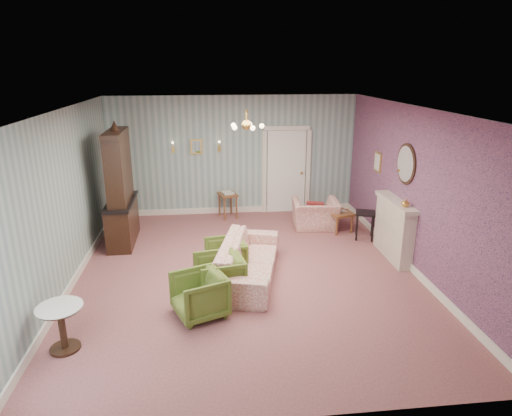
{
  "coord_description": "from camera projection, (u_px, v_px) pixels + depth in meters",
  "views": [
    {
      "loc": [
        -0.66,
        -7.25,
        3.59
      ],
      "look_at": [
        0.2,
        0.4,
        1.1
      ],
      "focal_mm": 31.29,
      "sensor_mm": 36.0,
      "label": 1
    }
  ],
  "objects": [
    {
      "name": "floor",
      "position": [
        247.0,
        273.0,
        8.03
      ],
      "size": [
        7.0,
        7.0,
        0.0
      ],
      "primitive_type": "plane",
      "color": "#975858",
      "rests_on": "ground"
    },
    {
      "name": "ceiling",
      "position": [
        246.0,
        109.0,
        7.14
      ],
      "size": [
        7.0,
        7.0,
        0.0
      ],
      "primitive_type": "plane",
      "rotation": [
        3.14,
        0.0,
        0.0
      ],
      "color": "white",
      "rests_on": "ground"
    },
    {
      "name": "wall_back",
      "position": [
        234.0,
        156.0,
        10.89
      ],
      "size": [
        6.0,
        0.0,
        6.0
      ],
      "primitive_type": "plane",
      "rotation": [
        1.57,
        0.0,
        0.0
      ],
      "color": "gray",
      "rests_on": "ground"
    },
    {
      "name": "wall_front",
      "position": [
        280.0,
        298.0,
        4.28
      ],
      "size": [
        6.0,
        0.0,
        6.0
      ],
      "primitive_type": "plane",
      "rotation": [
        -1.57,
        0.0,
        0.0
      ],
      "color": "gray",
      "rests_on": "ground"
    },
    {
      "name": "wall_left",
      "position": [
        64.0,
        202.0,
        7.27
      ],
      "size": [
        0.0,
        7.0,
        7.0
      ],
      "primitive_type": "plane",
      "rotation": [
        1.57,
        0.0,
        1.57
      ],
      "color": "gray",
      "rests_on": "ground"
    },
    {
      "name": "wall_right",
      "position": [
        415.0,
        191.0,
        7.9
      ],
      "size": [
        0.0,
        7.0,
        7.0
      ],
      "primitive_type": "plane",
      "rotation": [
        1.57,
        0.0,
        -1.57
      ],
      "color": "gray",
      "rests_on": "ground"
    },
    {
      "name": "wall_right_floral",
      "position": [
        414.0,
        191.0,
        7.9
      ],
      "size": [
        0.0,
        7.0,
        7.0
      ],
      "primitive_type": "plane",
      "rotation": [
        1.57,
        0.0,
        -1.57
      ],
      "color": "#C0607A",
      "rests_on": "ground"
    },
    {
      "name": "door",
      "position": [
        286.0,
        170.0,
        11.11
      ],
      "size": [
        1.12,
        0.12,
        2.16
      ],
      "primitive_type": null,
      "color": "white",
      "rests_on": "floor"
    },
    {
      "name": "olive_chair_a",
      "position": [
        199.0,
        293.0,
        6.58
      ],
      "size": [
        0.88,
        0.91,
        0.73
      ],
      "primitive_type": "imported",
      "rotation": [
        0.0,
        0.0,
        -1.19
      ],
      "color": "#566E26",
      "rests_on": "floor"
    },
    {
      "name": "olive_chair_b",
      "position": [
        219.0,
        274.0,
        7.17
      ],
      "size": [
        0.81,
        0.85,
        0.75
      ],
      "primitive_type": "imported",
      "rotation": [
        0.0,
        0.0,
        -1.37
      ],
      "color": "#566E26",
      "rests_on": "floor"
    },
    {
      "name": "olive_chair_c",
      "position": [
        226.0,
        255.0,
        7.97
      ],
      "size": [
        0.72,
        0.76,
        0.68
      ],
      "primitive_type": "imported",
      "rotation": [
        0.0,
        0.0,
        -1.39
      ],
      "color": "#566E26",
      "rests_on": "floor"
    },
    {
      "name": "sofa_chintz",
      "position": [
        248.0,
        254.0,
        7.74
      ],
      "size": [
        1.18,
        2.39,
        0.9
      ],
      "primitive_type": "imported",
      "rotation": [
        0.0,
        0.0,
        1.34
      ],
      "color": "#AA4448",
      "rests_on": "floor"
    },
    {
      "name": "wingback_chair",
      "position": [
        316.0,
        209.0,
        10.14
      ],
      "size": [
        1.06,
        0.73,
        0.88
      ],
      "primitive_type": "imported",
      "rotation": [
        0.0,
        0.0,
        3.06
      ],
      "color": "#AA4448",
      "rests_on": "floor"
    },
    {
      "name": "dresser",
      "position": [
        119.0,
        185.0,
        9.08
      ],
      "size": [
        0.55,
        1.5,
        2.49
      ],
      "primitive_type": null,
      "rotation": [
        0.0,
        0.0,
        0.02
      ],
      "color": "black",
      "rests_on": "floor"
    },
    {
      "name": "fireplace",
      "position": [
        394.0,
        229.0,
        8.53
      ],
      "size": [
        0.3,
        1.4,
        1.16
      ],
      "primitive_type": null,
      "color": "beige",
      "rests_on": "floor"
    },
    {
      "name": "mantel_vase",
      "position": [
        405.0,
        203.0,
        7.95
      ],
      "size": [
        0.15,
        0.15,
        0.15
      ],
      "primitive_type": "imported",
      "color": "gold",
      "rests_on": "fireplace"
    },
    {
      "name": "oval_mirror",
      "position": [
        406.0,
        164.0,
        8.15
      ],
      "size": [
        0.04,
        0.76,
        0.84
      ],
      "primitive_type": null,
      "color": "white",
      "rests_on": "wall_right"
    },
    {
      "name": "framed_print",
      "position": [
        378.0,
        162.0,
        9.51
      ],
      "size": [
        0.04,
        0.34,
        0.42
      ],
      "primitive_type": null,
      "color": "gold",
      "rests_on": "wall_right"
    },
    {
      "name": "coffee_table",
      "position": [
        335.0,
        219.0,
        10.14
      ],
      "size": [
        0.75,
        1.0,
        0.46
      ],
      "primitive_type": null,
      "rotation": [
        0.0,
        0.0,
        0.32
      ],
      "color": "brown",
      "rests_on": "floor"
    },
    {
      "name": "side_table_black",
      "position": [
        365.0,
        225.0,
        9.53
      ],
      "size": [
        0.51,
        0.51,
        0.61
      ],
      "primitive_type": null,
      "rotation": [
        0.0,
        0.0,
        -0.33
      ],
      "color": "black",
      "rests_on": "floor"
    },
    {
      "name": "pedestal_table",
      "position": [
        62.0,
        328.0,
        5.79
      ],
      "size": [
        0.71,
        0.71,
        0.64
      ],
      "primitive_type": null,
      "rotation": [
        0.0,
        0.0,
        0.23
      ],
      "color": "black",
      "rests_on": "floor"
    },
    {
      "name": "nesting_table",
      "position": [
        228.0,
        204.0,
        10.88
      ],
      "size": [
        0.52,
        0.6,
        0.66
      ],
      "primitive_type": null,
      "rotation": [
        0.0,
        0.0,
        0.29
      ],
      "color": "brown",
      "rests_on": "floor"
    },
    {
      "name": "gilt_mirror_back",
      "position": [
        196.0,
        147.0,
        10.68
      ],
      "size": [
        0.28,
        0.06,
        0.36
      ],
      "primitive_type": null,
      "color": "gold",
      "rests_on": "wall_back"
    },
    {
      "name": "sconce_left",
      "position": [
        173.0,
        147.0,
        10.61
      ],
      "size": [
        0.16,
        0.12,
        0.3
      ],
      "primitive_type": null,
      "color": "gold",
      "rests_on": "wall_back"
    },
    {
      "name": "sconce_right",
      "position": [
        219.0,
        147.0,
        10.72
      ],
      "size": [
        0.16,
        0.12,
        0.3
      ],
      "primitive_type": null,
      "color": "gold",
      "rests_on": "wall_back"
    },
    {
      "name": "chandelier",
      "position": [
        246.0,
        126.0,
        7.22
      ],
      "size": [
        0.56,
        0.56,
        0.36
      ],
      "primitive_type": null,
      "color": "gold",
      "rests_on": "ceiling"
    },
    {
      "name": "burgundy_cushion",
      "position": [
        315.0,
        210.0,
        9.98
      ],
      "size": [
        0.41,
        0.28,
        0.39
      ],
      "primitive_type": "cube",
      "rotation": [
        0.17,
        0.0,
        -0.35
      ],
      "color": "maroon",
      "rests_on": "wingback_chair"
    }
  ]
}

